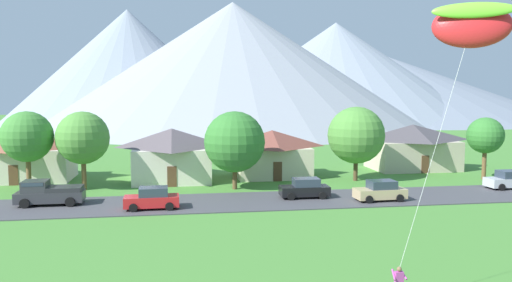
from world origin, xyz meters
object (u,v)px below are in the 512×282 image
Objects in this scene: parked_car_silver_mid_east at (509,180)px; tree_near_left at (485,136)px; house_left_center at (172,153)px; house_right_center at (272,153)px; tree_near_right at (27,137)px; tree_left_of_center at (83,138)px; parked_car_red_west_end at (152,199)px; tree_right_of_center at (235,142)px; tree_center at (356,135)px; kite_flyer_with_kite at (471,28)px; parked_car_tan_east_end at (380,191)px; pickup_truck_charcoal_west_side at (48,193)px; house_rightmost at (413,146)px; parked_car_black_mid_west at (305,188)px; house_leftmost at (22,155)px.

tree_near_left is at bearing 81.18° from parked_car_silver_mid_east.
tree_near_left is at bearing -8.32° from house_left_center.
house_right_center is 24.19m from tree_near_right.
parked_car_red_west_end is (6.61, -9.02, -4.01)m from tree_left_of_center.
tree_right_of_center is (5.84, -5.97, 1.69)m from house_left_center.
tree_center is 30.03m from kite_flyer_with_kite.
tree_right_of_center is (-4.79, -6.51, 1.88)m from house_right_center.
tree_right_of_center is 28.15m from kite_flyer_with_kite.
parked_car_tan_east_end is 0.82× the size of pickup_truck_charcoal_west_side.
parked_car_red_west_end is 26.35m from kite_flyer_with_kite.
tree_near_right is 1.74× the size of parked_car_red_west_end.
tree_left_of_center reaches higher than house_rightmost.
tree_center is at bearing 46.64° from parked_car_black_mid_west.
parked_car_black_mid_west is 0.32× the size of kite_flyer_with_kite.
house_rightmost is at bearing 35.05° from tree_center.
tree_center is (26.71, 0.97, -0.18)m from tree_left_of_center.
house_right_center is 1.96× the size of parked_car_red_west_end.
parked_car_tan_east_end is (-10.70, -16.38, -1.86)m from house_rightmost.
parked_car_silver_mid_east is at bearing 3.23° from parked_car_black_mid_west.
pickup_truck_charcoal_west_side is (-27.03, 2.51, 0.19)m from parked_car_tan_east_end.
house_leftmost reaches higher than pickup_truck_charcoal_west_side.
house_right_center is 1.09× the size of tree_center.
house_left_center is at bearing -8.23° from house_leftmost.
tree_left_of_center is 1.00× the size of tree_right_of_center.
house_leftmost is 48.20m from parked_car_silver_mid_east.
tree_center is 0.58× the size of kite_flyer_with_kite.
tree_near_left is at bearing -5.72° from tree_center.
parked_car_black_mid_west is at bearing -43.25° from tree_right_of_center.
tree_right_of_center is at bearing 147.75° from parked_car_tan_east_end.
tree_right_of_center is (-12.79, -2.62, -0.23)m from tree_center.
kite_flyer_with_kite reaches higher than house_right_center.
parked_car_black_mid_west is (-7.33, -7.76, -3.83)m from tree_center.
house_rightmost is at bearing 29.33° from parked_car_red_west_end.
tree_right_of_center reaches higher than house_rightmost.
tree_left_of_center is at bearing -151.85° from house_left_center.
kite_flyer_with_kite is (28.72, -34.23, 9.32)m from house_leftmost.
house_left_center is 0.84× the size of house_rightmost.
house_rightmost is 2.43× the size of parked_car_red_west_end.
parked_car_tan_east_end is (6.64, -13.72, -1.72)m from house_right_center.
house_rightmost is at bearing 1.31° from house_leftmost.
parked_car_black_mid_west is (11.31, -11.11, -1.91)m from house_left_center.
parked_car_red_west_end is 32.93m from parked_car_silver_mid_east.
house_rightmost is at bearing 8.73° from house_right_center.
kite_flyer_with_kite reaches higher than house_rightmost.
tree_left_of_center reaches higher than parked_car_red_west_end.
pickup_truck_charcoal_west_side is at bearing -163.25° from tree_right_of_center.
tree_left_of_center is (-8.07, -4.32, 2.10)m from house_left_center.
tree_right_of_center is 13.98m from parked_car_tan_east_end.
house_leftmost is 1.24× the size of house_left_center.
tree_near_right reaches higher than house_left_center.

